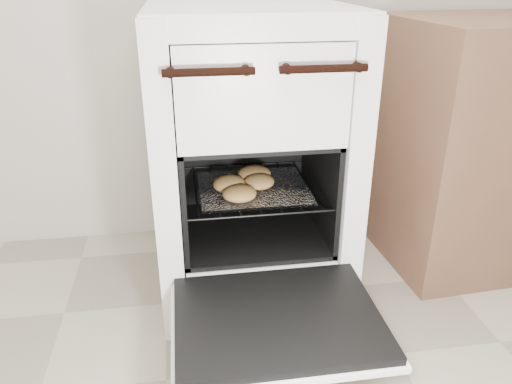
% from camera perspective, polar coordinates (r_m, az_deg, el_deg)
% --- Properties ---
extents(stove, '(0.61, 0.67, 0.93)m').
position_cam_1_polar(stove, '(1.65, -0.78, 3.69)').
color(stove, white).
rests_on(stove, ground).
extents(oven_door, '(0.55, 0.42, 0.04)m').
position_cam_1_polar(oven_door, '(1.33, 2.46, -14.42)').
color(oven_door, black).
rests_on(oven_door, stove).
extents(oven_rack, '(0.44, 0.42, 0.01)m').
position_cam_1_polar(oven_rack, '(1.62, -0.44, 0.54)').
color(oven_rack, black).
rests_on(oven_rack, stove).
extents(foil_sheet, '(0.34, 0.30, 0.01)m').
position_cam_1_polar(foil_sheet, '(1.59, -0.33, 0.45)').
color(foil_sheet, white).
rests_on(foil_sheet, oven_rack).
extents(baked_rolls, '(0.22, 0.29, 0.05)m').
position_cam_1_polar(baked_rolls, '(1.57, -1.23, 1.11)').
color(baked_rolls, tan).
rests_on(baked_rolls, foil_sheet).
extents(counter, '(0.92, 0.64, 0.88)m').
position_cam_1_polar(counter, '(2.09, 26.58, 5.22)').
color(counter, brown).
rests_on(counter, ground).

